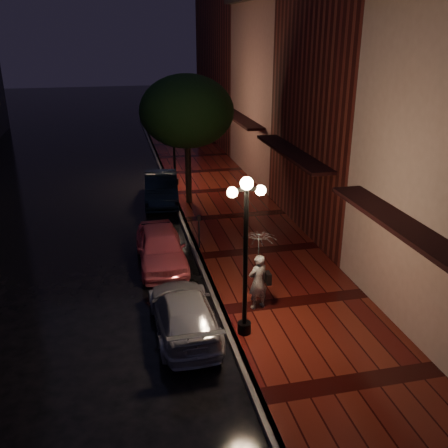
{
  "coord_description": "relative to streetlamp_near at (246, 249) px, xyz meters",
  "views": [
    {
      "loc": [
        -2.67,
        -15.95,
        7.71
      ],
      "look_at": [
        0.87,
        -0.24,
        1.4
      ],
      "focal_mm": 40.0,
      "sensor_mm": 36.0,
      "label": 1
    }
  ],
  "objects": [
    {
      "name": "ground",
      "position": [
        -0.35,
        5.0,
        -2.6
      ],
      "size": [
        120.0,
        120.0,
        0.0
      ],
      "primitive_type": "plane",
      "color": "black",
      "rests_on": "ground"
    },
    {
      "name": "sidewalk",
      "position": [
        1.9,
        5.0,
        -2.53
      ],
      "size": [
        4.5,
        60.0,
        0.15
      ],
      "primitive_type": "cube",
      "color": "#440E0C",
      "rests_on": "ground"
    },
    {
      "name": "curb",
      "position": [
        -0.35,
        5.0,
        -2.53
      ],
      "size": [
        0.25,
        60.0,
        0.15
      ],
      "primitive_type": "cube",
      "color": "#595451",
      "rests_on": "ground"
    },
    {
      "name": "storefront_mid",
      "position": [
        6.65,
        7.0,
        2.9
      ],
      "size": [
        5.0,
        8.0,
        11.0
      ],
      "primitive_type": "cube",
      "color": "#511914",
      "rests_on": "ground"
    },
    {
      "name": "storefront_far",
      "position": [
        6.65,
        15.0,
        1.9
      ],
      "size": [
        5.0,
        8.0,
        9.0
      ],
      "primitive_type": "cube",
      "color": "#8C5951",
      "rests_on": "ground"
    },
    {
      "name": "storefront_extra",
      "position": [
        6.65,
        25.0,
        2.4
      ],
      "size": [
        5.0,
        12.0,
        10.0
      ],
      "primitive_type": "cube",
      "color": "#511914",
      "rests_on": "ground"
    },
    {
      "name": "streetlamp_near",
      "position": [
        0.0,
        0.0,
        0.0
      ],
      "size": [
        0.96,
        0.36,
        4.31
      ],
      "color": "black",
      "rests_on": "sidewalk"
    },
    {
      "name": "streetlamp_far",
      "position": [
        0.0,
        14.0,
        0.0
      ],
      "size": [
        0.96,
        0.36,
        4.31
      ],
      "color": "black",
      "rests_on": "sidewalk"
    },
    {
      "name": "street_tree",
      "position": [
        0.26,
        10.99,
        1.64
      ],
      "size": [
        4.16,
        4.16,
        5.8
      ],
      "color": "black",
      "rests_on": "sidewalk"
    },
    {
      "name": "pink_car",
      "position": [
        -1.69,
        4.92,
        -1.93
      ],
      "size": [
        1.6,
        3.94,
        1.34
      ],
      "primitive_type": "imported",
      "rotation": [
        0.0,
        0.0,
        0.0
      ],
      "color": "#EE6270",
      "rests_on": "ground"
    },
    {
      "name": "navy_car",
      "position": [
        -0.95,
        11.67,
        -1.9
      ],
      "size": [
        1.88,
        4.4,
        1.41
      ],
      "primitive_type": "imported",
      "rotation": [
        0.0,
        0.0,
        -0.09
      ],
      "color": "black",
      "rests_on": "ground"
    },
    {
      "name": "silver_car",
      "position": [
        -1.52,
        0.64,
        -2.02
      ],
      "size": [
        1.7,
        4.05,
        1.17
      ],
      "primitive_type": "imported",
      "rotation": [
        0.0,
        0.0,
        3.16
      ],
      "color": "#A8A9B0",
      "rests_on": "ground"
    },
    {
      "name": "woman_with_umbrella",
      "position": [
        0.71,
        1.17,
        -0.9
      ],
      "size": [
        0.97,
        0.99,
        2.34
      ],
      "rotation": [
        0.0,
        0.0,
        3.43
      ],
      "color": "white",
      "rests_on": "sidewalk"
    },
    {
      "name": "parking_meter",
      "position": [
        -0.2,
        5.72,
        -1.68
      ],
      "size": [
        0.14,
        0.12,
        1.28
      ],
      "rotation": [
        0.0,
        0.0,
        0.26
      ],
      "color": "black",
      "rests_on": "sidewalk"
    }
  ]
}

